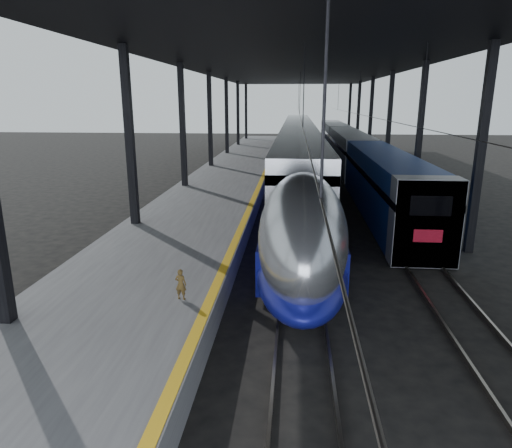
# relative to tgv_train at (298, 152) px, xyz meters

# --- Properties ---
(ground) EXTENTS (160.00, 160.00, 0.00)m
(ground) POSITION_rel_tgv_train_xyz_m (-2.00, -27.09, -2.06)
(ground) COLOR black
(ground) RESTS_ON ground
(platform) EXTENTS (6.00, 80.00, 1.00)m
(platform) POSITION_rel_tgv_train_xyz_m (-5.50, -7.09, -1.56)
(platform) COLOR #4C4C4F
(platform) RESTS_ON ground
(yellow_strip) EXTENTS (0.30, 80.00, 0.01)m
(yellow_strip) POSITION_rel_tgv_train_xyz_m (-2.70, -7.09, -1.06)
(yellow_strip) COLOR gold
(yellow_strip) RESTS_ON platform
(rails) EXTENTS (6.52, 80.00, 0.16)m
(rails) POSITION_rel_tgv_train_xyz_m (2.50, -7.09, -1.98)
(rails) COLOR slate
(rails) RESTS_ON ground
(canopy) EXTENTS (18.00, 75.00, 9.47)m
(canopy) POSITION_rel_tgv_train_xyz_m (-0.10, -7.09, 7.05)
(canopy) COLOR black
(canopy) RESTS_ON ground
(tgv_train) EXTENTS (3.08, 65.20, 4.41)m
(tgv_train) POSITION_rel_tgv_train_xyz_m (0.00, 0.00, 0.00)
(tgv_train) COLOR #ADAFB4
(tgv_train) RESTS_ON ground
(second_train) EXTENTS (2.67, 56.05, 3.68)m
(second_train) POSITION_rel_tgv_train_xyz_m (5.00, 2.63, -0.20)
(second_train) COLOR navy
(second_train) RESTS_ON ground
(child) EXTENTS (0.37, 0.27, 0.93)m
(child) POSITION_rel_tgv_train_xyz_m (-3.55, -30.36, -0.60)
(child) COLOR #503C1A
(child) RESTS_ON platform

